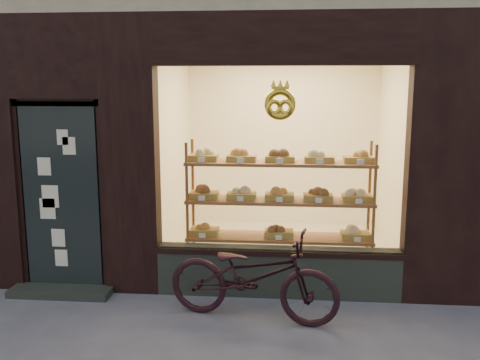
# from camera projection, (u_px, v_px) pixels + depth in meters

# --- Properties ---
(display_shelf) EXTENTS (2.20, 0.45, 1.70)m
(display_shelf) POSITION_uv_depth(u_px,v_px,m) (279.00, 209.00, 6.33)
(display_shelf) COLOR brown
(display_shelf) RESTS_ON ground
(bicycle) EXTENTS (1.84, 0.94, 0.92)m
(bicycle) POSITION_uv_depth(u_px,v_px,m) (253.00, 276.00, 5.37)
(bicycle) COLOR black
(bicycle) RESTS_ON ground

